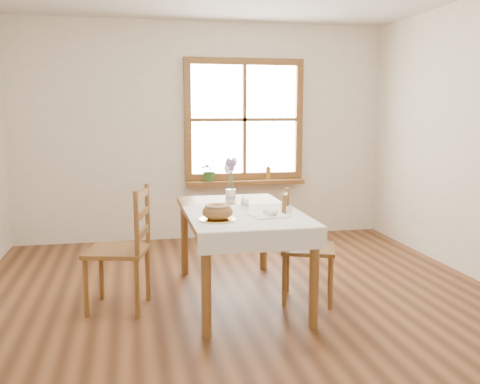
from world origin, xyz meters
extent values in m
plane|color=brown|center=(0.00, 0.00, 0.00)|extent=(5.00, 5.00, 0.00)
cube|color=white|center=(0.00, 2.50, 1.30)|extent=(4.50, 0.10, 2.60)
cube|color=white|center=(0.00, -2.50, 1.30)|extent=(4.50, 0.10, 2.60)
cube|color=brown|center=(0.50, 2.46, 2.14)|extent=(1.46, 0.08, 0.08)
cube|color=brown|center=(0.50, 2.46, 0.76)|extent=(1.46, 0.08, 0.08)
cube|color=brown|center=(-0.19, 2.46, 1.45)|extent=(0.08, 0.08, 1.30)
cube|color=brown|center=(1.19, 2.46, 1.45)|extent=(0.08, 0.08, 1.30)
cube|color=brown|center=(0.50, 2.46, 1.45)|extent=(0.04, 0.06, 1.30)
cube|color=brown|center=(0.50, 2.46, 1.45)|extent=(1.30, 0.06, 0.04)
cube|color=white|center=(0.50, 2.49, 1.45)|extent=(1.30, 0.01, 1.30)
cube|color=brown|center=(0.50, 2.40, 0.69)|extent=(1.46, 0.20, 0.05)
cube|color=brown|center=(0.00, 0.30, 0.72)|extent=(0.90, 1.60, 0.05)
cylinder|color=brown|center=(-0.39, -0.44, 0.35)|extent=(0.07, 0.07, 0.70)
cylinder|color=brown|center=(0.39, -0.44, 0.35)|extent=(0.07, 0.07, 0.70)
cylinder|color=brown|center=(-0.39, 1.04, 0.35)|extent=(0.07, 0.07, 0.70)
cylinder|color=brown|center=(0.39, 1.04, 0.35)|extent=(0.07, 0.07, 0.70)
cube|color=white|center=(0.00, 0.00, 0.76)|extent=(0.91, 0.99, 0.01)
cylinder|color=white|center=(-0.26, -0.13, 0.77)|extent=(0.34, 0.34, 0.01)
ellipsoid|color=#A16539|center=(-0.26, -0.13, 0.84)|extent=(0.23, 0.23, 0.13)
cube|color=white|center=(0.15, -0.05, 0.77)|extent=(0.31, 0.28, 0.01)
cylinder|color=white|center=(0.04, 0.33, 0.81)|extent=(0.06, 0.06, 0.09)
cylinder|color=white|center=(0.05, 0.29, 0.80)|extent=(0.06, 0.06, 0.09)
cylinder|color=white|center=(0.00, 0.72, 0.80)|extent=(0.12, 0.12, 0.10)
imported|color=#366F2C|center=(0.06, 2.40, 0.82)|extent=(0.30, 0.32, 0.20)
cylinder|color=#B27521|center=(0.79, 2.40, 0.80)|extent=(0.08, 0.08, 0.17)
camera|label=1|loc=(-0.88, -3.94, 1.57)|focal=40.00mm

